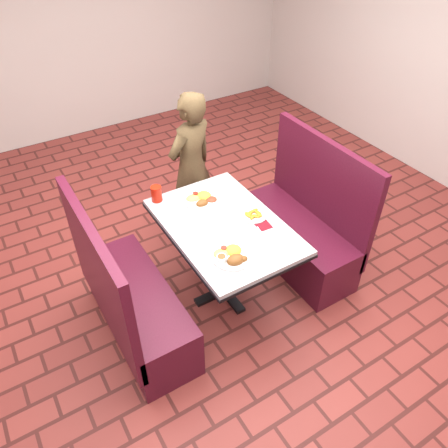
{
  "coord_description": "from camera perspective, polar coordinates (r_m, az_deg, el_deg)",
  "views": [
    {
      "loc": [
        -1.33,
        -2.16,
        2.83
      ],
      "look_at": [
        0.0,
        0.0,
        0.75
      ],
      "focal_mm": 35.0,
      "sensor_mm": 36.0,
      "label": 1
    }
  ],
  "objects": [
    {
      "name": "knife_utensil",
      "position": [
        3.04,
        3.22,
        -3.71
      ],
      "size": [
        0.04,
        0.15,
        0.0
      ],
      "primitive_type": "cube",
      "rotation": [
        0.0,
        0.0,
        -0.18
      ],
      "color": "silver",
      "rests_on": "dining_table"
    },
    {
      "name": "room",
      "position": [
        2.7,
        0.0,
        19.47
      ],
      "size": [
        7.0,
        7.04,
        2.82
      ],
      "color": "maroon",
      "rests_on": "ground"
    },
    {
      "name": "paper_napkin",
      "position": [
        3.11,
        8.41,
        -2.99
      ],
      "size": [
        0.22,
        0.19,
        0.01
      ],
      "primitive_type": "cube",
      "rotation": [
        0.0,
        0.0,
        -0.31
      ],
      "color": "white",
      "rests_on": "dining_table"
    },
    {
      "name": "lettuce_shreds",
      "position": [
        3.33,
        0.05,
        0.8
      ],
      "size": [
        0.28,
        0.32,
        0.0
      ],
      "primitive_type": null,
      "color": "#79B146",
      "rests_on": "dining_table"
    },
    {
      "name": "fork_utensil",
      "position": [
        2.98,
        2.24,
        -4.6
      ],
      "size": [
        0.06,
        0.14,
        0.0
      ],
      "primitive_type": "cube",
      "rotation": [
        0.0,
        0.0,
        -0.35
      ],
      "color": "silver",
      "rests_on": "dining_table"
    },
    {
      "name": "diner_person",
      "position": [
        4.02,
        -4.29,
        7.42
      ],
      "size": [
        0.6,
        0.49,
        1.42
      ],
      "primitive_type": "imported",
      "rotation": [
        0.0,
        0.0,
        3.46
      ],
      "color": "brown",
      "rests_on": "ground"
    },
    {
      "name": "spoon_utensil",
      "position": [
        3.22,
        4.79,
        -1.0
      ],
      "size": [
        0.03,
        0.11,
        0.0
      ],
      "primitive_type": "cube",
      "rotation": [
        0.0,
        0.0,
        -0.17
      ],
      "color": "silver",
      "rests_on": "dining_table"
    },
    {
      "name": "booth_bench_left",
      "position": [
        3.35,
        -11.93,
        -10.15
      ],
      "size": [
        0.47,
        1.2,
        1.17
      ],
      "color": "#4C1123",
      "rests_on": "ground"
    },
    {
      "name": "plantain_plate",
      "position": [
        3.35,
        3.91,
        1.19
      ],
      "size": [
        0.2,
        0.2,
        0.03
      ],
      "rotation": [
        0.0,
        0.0,
        -0.0
      ],
      "color": "white",
      "rests_on": "dining_table"
    },
    {
      "name": "near_dinner_plate",
      "position": [
        2.98,
        1.03,
        -3.97
      ],
      "size": [
        0.29,
        0.29,
        0.09
      ],
      "rotation": [
        0.0,
        0.0,
        0.32
      ],
      "color": "white",
      "rests_on": "dining_table"
    },
    {
      "name": "far_dinner_plate",
      "position": [
        3.5,
        -2.87,
        3.42
      ],
      "size": [
        0.3,
        0.3,
        0.08
      ],
      "rotation": [
        0.0,
        0.0,
        0.33
      ],
      "color": "white",
      "rests_on": "dining_table"
    },
    {
      "name": "booth_bench_right",
      "position": [
        3.93,
        9.98,
        -0.89
      ],
      "size": [
        0.47,
        1.2,
        1.17
      ],
      "color": "#4C1123",
      "rests_on": "ground"
    },
    {
      "name": "maroon_napkin",
      "position": [
        3.28,
        5.16,
        -0.19
      ],
      "size": [
        0.12,
        0.12,
        0.0
      ],
      "primitive_type": "cube",
      "rotation": [
        0.0,
        0.0,
        -0.08
      ],
      "color": "#5D0E16",
      "rests_on": "dining_table"
    },
    {
      "name": "dining_table",
      "position": [
        3.34,
        0.0,
        -1.27
      ],
      "size": [
        0.81,
        1.21,
        0.75
      ],
      "color": "#ADAFB2",
      "rests_on": "ground"
    },
    {
      "name": "red_tumbler",
      "position": [
        3.52,
        -8.81,
        3.93
      ],
      "size": [
        0.09,
        0.09,
        0.13
      ],
      "primitive_type": "cylinder",
      "color": "red",
      "rests_on": "dining_table"
    }
  ]
}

